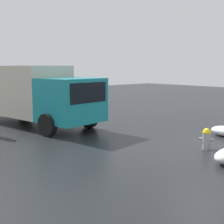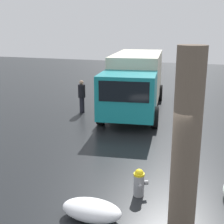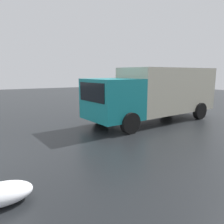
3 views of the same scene
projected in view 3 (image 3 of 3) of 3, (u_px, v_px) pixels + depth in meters
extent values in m
cube|color=teal|center=(112.00, 99.00, 9.78)|extent=(2.42, 2.58, 1.80)
cube|color=black|center=(92.00, 92.00, 9.10)|extent=(0.31, 1.92, 0.79)
cube|color=beige|center=(168.00, 90.00, 11.90)|extent=(5.69, 3.05, 2.31)
cylinder|color=black|center=(130.00, 123.00, 9.09)|extent=(0.93, 0.41, 0.90)
cylinder|color=black|center=(100.00, 115.00, 10.92)|extent=(0.93, 0.41, 0.90)
cylinder|color=black|center=(200.00, 111.00, 11.97)|extent=(0.93, 0.41, 0.90)
cylinder|color=black|center=(167.00, 106.00, 13.81)|extent=(0.93, 0.41, 0.90)
cylinder|color=#23232D|center=(112.00, 109.00, 12.99)|extent=(0.24, 0.24, 0.76)
cylinder|color=black|center=(112.00, 97.00, 12.87)|extent=(0.35, 0.35, 0.63)
sphere|color=tan|center=(112.00, 90.00, 12.79)|extent=(0.21, 0.21, 0.21)
ellipsoid|color=white|center=(1.00, 194.00, 4.23)|extent=(1.19, 0.71, 0.40)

